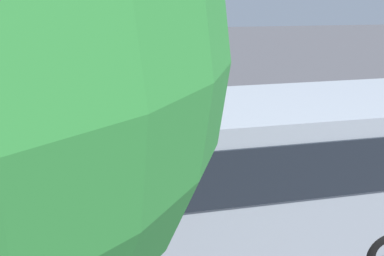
{
  "coord_description": "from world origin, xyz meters",
  "views": [
    {
      "loc": [
        3.17,
        11.08,
        5.29
      ],
      "look_at": [
        1.49,
        -0.14,
        1.1
      ],
      "focal_mm": 36.66,
      "sensor_mm": 36.0,
      "label": 1
    }
  ],
  "objects_px": {
    "spectator_right": "(154,154)",
    "parked_motorcycle_silver": "(164,189)",
    "spectator_far_left": "(276,154)",
    "tour_bus": "(209,185)",
    "stunt_motorcycle": "(188,107)",
    "spectator_left": "(236,151)",
    "spectator_centre": "(192,156)",
    "spectator_far_right": "(115,164)"
  },
  "relations": [
    {
      "from": "spectator_left",
      "to": "tour_bus",
      "type": "bearing_deg",
      "value": 65.12
    },
    {
      "from": "spectator_right",
      "to": "spectator_far_right",
      "type": "distance_m",
      "value": 1.03
    },
    {
      "from": "spectator_left",
      "to": "spectator_right",
      "type": "xyz_separation_m",
      "value": [
        2.2,
        -0.1,
        0.03
      ]
    },
    {
      "from": "spectator_right",
      "to": "parked_motorcycle_silver",
      "type": "xyz_separation_m",
      "value": [
        -0.2,
        0.83,
        -0.6
      ]
    },
    {
      "from": "tour_bus",
      "to": "spectator_far_right",
      "type": "relative_size",
      "value": 5.57
    },
    {
      "from": "tour_bus",
      "to": "spectator_far_left",
      "type": "relative_size",
      "value": 5.52
    },
    {
      "from": "tour_bus",
      "to": "spectator_far_right",
      "type": "distance_m",
      "value": 3.32
    },
    {
      "from": "tour_bus",
      "to": "spectator_centre",
      "type": "distance_m",
      "value": 2.87
    },
    {
      "from": "spectator_far_left",
      "to": "parked_motorcycle_silver",
      "type": "relative_size",
      "value": 0.81
    },
    {
      "from": "stunt_motorcycle",
      "to": "spectator_centre",
      "type": "bearing_deg",
      "value": 83.48
    },
    {
      "from": "spectator_left",
      "to": "parked_motorcycle_silver",
      "type": "relative_size",
      "value": 0.86
    },
    {
      "from": "spectator_far_right",
      "to": "spectator_centre",
      "type": "bearing_deg",
      "value": -175.26
    },
    {
      "from": "spectator_right",
      "to": "spectator_left",
      "type": "bearing_deg",
      "value": 177.47
    },
    {
      "from": "spectator_left",
      "to": "spectator_far_right",
      "type": "relative_size",
      "value": 1.07
    },
    {
      "from": "stunt_motorcycle",
      "to": "spectator_right",
      "type": "bearing_deg",
      "value": 70.59
    },
    {
      "from": "spectator_centre",
      "to": "tour_bus",
      "type": "bearing_deg",
      "value": 88.19
    },
    {
      "from": "spectator_left",
      "to": "spectator_far_right",
      "type": "bearing_deg",
      "value": 2.7
    },
    {
      "from": "tour_bus",
      "to": "spectator_centre",
      "type": "xyz_separation_m",
      "value": [
        -0.09,
        -2.8,
        -0.65
      ]
    },
    {
      "from": "tour_bus",
      "to": "spectator_left",
      "type": "distance_m",
      "value": 3.12
    },
    {
      "from": "spectator_far_left",
      "to": "spectator_right",
      "type": "distance_m",
      "value": 3.29
    },
    {
      "from": "tour_bus",
      "to": "stunt_motorcycle",
      "type": "distance_m",
      "value": 7.18
    },
    {
      "from": "spectator_far_left",
      "to": "spectator_far_right",
      "type": "distance_m",
      "value": 4.27
    },
    {
      "from": "spectator_far_left",
      "to": "parked_motorcycle_silver",
      "type": "distance_m",
      "value": 3.17
    },
    {
      "from": "spectator_centre",
      "to": "spectator_far_right",
      "type": "xyz_separation_m",
      "value": [
        2.0,
        0.17,
        -0.02
      ]
    },
    {
      "from": "tour_bus",
      "to": "spectator_right",
      "type": "height_order",
      "value": "tour_bus"
    },
    {
      "from": "tour_bus",
      "to": "spectator_far_left",
      "type": "distance_m",
      "value": 3.58
    },
    {
      "from": "spectator_left",
      "to": "spectator_centre",
      "type": "xyz_separation_m",
      "value": [
        1.2,
        -0.01,
        -0.07
      ]
    },
    {
      "from": "parked_motorcycle_silver",
      "to": "stunt_motorcycle",
      "type": "relative_size",
      "value": 1.01
    },
    {
      "from": "spectator_centre",
      "to": "spectator_right",
      "type": "relative_size",
      "value": 0.93
    },
    {
      "from": "tour_bus",
      "to": "stunt_motorcycle",
      "type": "xyz_separation_m",
      "value": [
        -0.58,
        -7.13,
        -0.66
      ]
    },
    {
      "from": "spectator_far_left",
      "to": "spectator_right",
      "type": "xyz_separation_m",
      "value": [
        3.28,
        -0.27,
        0.09
      ]
    },
    {
      "from": "spectator_far_left",
      "to": "spectator_right",
      "type": "bearing_deg",
      "value": -4.64
    },
    {
      "from": "spectator_right",
      "to": "tour_bus",
      "type": "bearing_deg",
      "value": 107.61
    },
    {
      "from": "tour_bus",
      "to": "parked_motorcycle_silver",
      "type": "bearing_deg",
      "value": -70.64
    },
    {
      "from": "spectator_far_left",
      "to": "spectator_centre",
      "type": "distance_m",
      "value": 2.28
    },
    {
      "from": "spectator_right",
      "to": "stunt_motorcycle",
      "type": "height_order",
      "value": "spectator_right"
    },
    {
      "from": "parked_motorcycle_silver",
      "to": "spectator_centre",
      "type": "bearing_deg",
      "value": -137.07
    },
    {
      "from": "parked_motorcycle_silver",
      "to": "tour_bus",
      "type": "bearing_deg",
      "value": 109.36
    },
    {
      "from": "tour_bus",
      "to": "spectator_left",
      "type": "height_order",
      "value": "tour_bus"
    },
    {
      "from": "spectator_far_left",
      "to": "spectator_left",
      "type": "height_order",
      "value": "spectator_left"
    },
    {
      "from": "tour_bus",
      "to": "spectator_far_right",
      "type": "bearing_deg",
      "value": -54.05
    },
    {
      "from": "stunt_motorcycle",
      "to": "spectator_far_left",
      "type": "bearing_deg",
      "value": 111.51
    }
  ]
}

